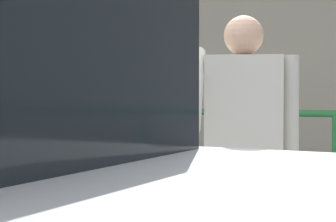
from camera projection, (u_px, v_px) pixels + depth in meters
parking_meter at (131, 102)px, 3.42m from camera, size 0.19×0.20×1.55m
pedestrian_at_meter at (243, 144)px, 3.30m from camera, size 0.58×0.67×1.62m
background_railing at (233, 142)px, 5.47m from camera, size 24.06×0.06×1.06m
backdrop_wall at (303, 63)px, 7.49m from camera, size 32.00×0.50×3.45m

